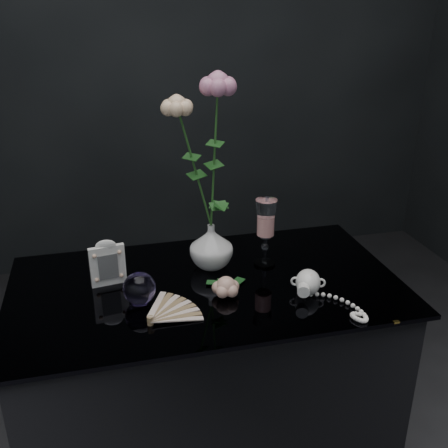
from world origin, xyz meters
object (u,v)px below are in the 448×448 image
object	(u,v)px
vase	(211,246)
loose_rose	(226,287)
picture_frame	(107,262)
wine_glass	(265,233)
paperweight	(139,288)
pearl_jar	(308,281)

from	to	relation	value
vase	loose_rose	bearing A→B (deg)	-89.77
picture_frame	wine_glass	bearing A→B (deg)	-7.66
picture_frame	paperweight	bearing A→B (deg)	-66.93
vase	picture_frame	distance (m)	0.29
wine_glass	paperweight	bearing A→B (deg)	-161.43
vase	wine_glass	world-z (taller)	wine_glass
paperweight	vase	bearing A→B (deg)	34.43
pearl_jar	loose_rose	bearing A→B (deg)	-168.10
picture_frame	pearl_jar	world-z (taller)	picture_frame
vase	picture_frame	bearing A→B (deg)	-173.27
wine_glass	loose_rose	bearing A→B (deg)	-136.54
picture_frame	pearl_jar	bearing A→B (deg)	-27.37
paperweight	loose_rose	bearing A→B (deg)	-4.89
wine_glass	pearl_jar	size ratio (longest dim) A/B	0.85
vase	picture_frame	size ratio (longest dim) A/B	0.98
loose_rose	wine_glass	bearing A→B (deg)	29.19
vase	wine_glass	xyz separation A→B (m)	(0.15, -0.03, 0.04)
loose_rose	pearl_jar	xyz separation A→B (m)	(0.21, -0.03, 0.01)
paperweight	picture_frame	bearing A→B (deg)	121.88
vase	pearl_jar	distance (m)	0.30
wine_glass	vase	bearing A→B (deg)	170.49
loose_rose	pearl_jar	distance (m)	0.22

